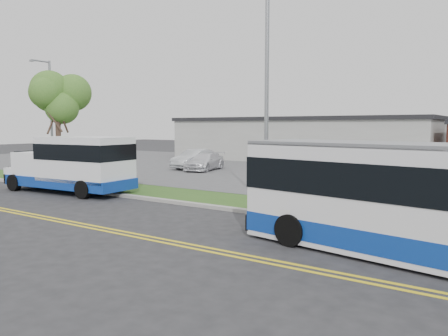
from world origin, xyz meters
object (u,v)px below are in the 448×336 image
Objects in this scene: shuttle_bus at (75,163)px; streetlight_near at (266,84)px; tree_west at (57,100)px; parked_car_b at (205,162)px; pedestrian at (112,173)px; parked_car_a at (195,159)px; streetlight_far at (50,112)px; transit_bus at (447,205)px.

streetlight_near is at bearing 7.28° from shuttle_bus.
tree_west reaches higher than parked_car_b.
streetlight_near is at bearing 141.97° from pedestrian.
parked_car_a is 1.58m from parked_car_b.
parked_car_b is (-10.97, 10.45, -4.48)m from streetlight_near.
streetlight_far reaches higher than shuttle_bus.
streetlight_near is at bearing -43.97° from parked_car_a.
parked_car_b is (-18.55, 14.98, -0.78)m from transit_bus.
tree_west is 6.56m from shuttle_bus.
shuttle_bus reaches higher than parked_car_a.
tree_west is 1.53× the size of parked_car_b.
transit_bus is at bearing 123.76° from pedestrian.
pedestrian is at bearing -11.46° from tree_west.
streetlight_near is 5.05× the size of pedestrian.
shuttle_bus reaches higher than pedestrian.
parked_car_a is (-3.74, 11.90, -0.18)m from pedestrian.
streetlight_near is 1.22× the size of shuttle_bus.
streetlight_near is 19.20m from streetlight_far.
shuttle_bus is at bearing -2.04° from pedestrian.
streetlight_near is at bearing -8.05° from streetlight_far.
pedestrian is 12.47m from parked_car_a.
pedestrian is (6.32, -1.28, -4.08)m from tree_west.
parked_car_a is (-19.99, 15.61, -0.67)m from transit_bus.
streetlight_near is (15.00, -0.47, 0.11)m from tree_west.
shuttle_bus is at bearing -97.32° from parked_car_b.
shuttle_bus reaches higher than parked_car_b.
streetlight_far is (-19.00, 2.69, -0.76)m from streetlight_near.
streetlight_far is 1.77× the size of parked_car_b.
shuttle_bus is (8.89, -4.76, -2.91)m from streetlight_far.
parked_car_a is at bearing 150.92° from transit_bus.
transit_bus is (7.58, -4.53, -3.70)m from streetlight_near.
transit_bus reaches higher than parked_car_b.
transit_bus is at bearing -40.18° from parked_car_a.
pedestrian is at bearing 176.03° from transit_bus.
transit_bus is 2.47× the size of parked_car_b.
pedestrian is at bearing -89.73° from parked_car_b.
pedestrian is 11.50m from parked_car_b.
parked_car_b is at bearing -25.97° from parked_car_a.
tree_west is at bearing 178.20° from streetlight_near.
transit_bus is at bearing -50.15° from parked_car_b.
transit_bus reaches higher than parked_car_a.
parked_car_b is (-2.29, 11.26, -0.28)m from pedestrian.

